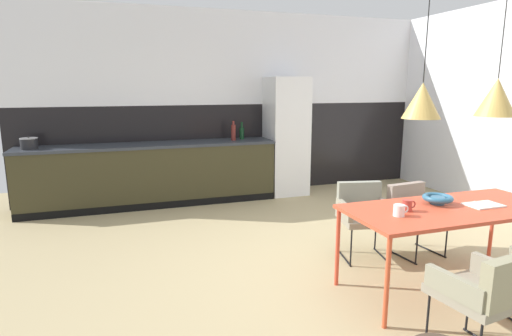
{
  "coord_description": "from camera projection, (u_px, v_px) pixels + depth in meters",
  "views": [
    {
      "loc": [
        -1.84,
        -3.23,
        1.73
      ],
      "look_at": [
        -0.48,
        0.84,
        0.88
      ],
      "focal_mm": 29.35,
      "sensor_mm": 36.0,
      "label": 1
    }
  ],
  "objects": [
    {
      "name": "bottle_wine_green",
      "position": [
        233.0,
        132.0,
        6.4
      ],
      "size": [
        0.07,
        0.07,
        0.3
      ],
      "color": "maroon",
      "rests_on": "kitchen_counter"
    },
    {
      "name": "back_wall_splashback_dark",
      "position": [
        236.0,
        149.0,
        6.86
      ],
      "size": [
        6.68,
        0.12,
        1.44
      ],
      "primitive_type": "cube",
      "color": "black",
      "rests_on": "ground"
    },
    {
      "name": "mug_short_terracotta",
      "position": [
        407.0,
        205.0,
        3.38
      ],
      "size": [
        0.12,
        0.08,
        0.09
      ],
      "color": "#B23D33",
      "rests_on": "dining_table"
    },
    {
      "name": "bottle_spice_small",
      "position": [
        242.0,
        133.0,
        6.55
      ],
      "size": [
        0.07,
        0.07,
        0.27
      ],
      "color": "#0F3319",
      "rests_on": "kitchen_counter"
    },
    {
      "name": "ground_plane",
      "position": [
        333.0,
        274.0,
        3.91
      ],
      "size": [
        8.78,
        8.78,
        0.0
      ],
      "primitive_type": "plane",
      "color": "tan"
    },
    {
      "name": "cooking_pot",
      "position": [
        29.0,
        144.0,
        5.52
      ],
      "size": [
        0.22,
        0.22,
        0.17
      ],
      "color": "black",
      "rests_on": "kitchen_counter"
    },
    {
      "name": "pendant_lamp_over_table_near",
      "position": [
        422.0,
        100.0,
        3.25
      ],
      "size": [
        0.3,
        0.3,
        1.35
      ],
      "color": "black"
    },
    {
      "name": "armchair_near_window",
      "position": [
        489.0,
        288.0,
        2.59
      ],
      "size": [
        0.54,
        0.53,
        0.75
      ],
      "rotation": [
        0.0,
        0.0,
        0.13
      ],
      "color": "gray",
      "rests_on": "ground"
    },
    {
      "name": "fruit_bowl",
      "position": [
        438.0,
        198.0,
        3.58
      ],
      "size": [
        0.25,
        0.25,
        0.08
      ],
      "color": "#33607F",
      "rests_on": "dining_table"
    },
    {
      "name": "dining_table",
      "position": [
        452.0,
        212.0,
        3.51
      ],
      "size": [
        1.82,
        0.79,
        0.73
      ],
      "color": "#CF492E",
      "rests_on": "ground"
    },
    {
      "name": "armchair_corner_seat",
      "position": [
        363.0,
        209.0,
        4.26
      ],
      "size": [
        0.57,
        0.56,
        0.75
      ],
      "rotation": [
        0.0,
        0.0,
        2.93
      ],
      "color": "gray",
      "rests_on": "ground"
    },
    {
      "name": "armchair_by_stool",
      "position": [
        414.0,
        208.0,
        4.34
      ],
      "size": [
        0.53,
        0.52,
        0.72
      ],
      "rotation": [
        0.0,
        0.0,
        3.25
      ],
      "color": "gray",
      "rests_on": "ground"
    },
    {
      "name": "open_book",
      "position": [
        484.0,
        205.0,
        3.54
      ],
      "size": [
        0.3,
        0.2,
        0.02
      ],
      "color": "white",
      "rests_on": "dining_table"
    },
    {
      "name": "kitchen_counter",
      "position": [
        152.0,
        174.0,
        6.14
      ],
      "size": [
        3.64,
        0.63,
        0.9
      ],
      "color": "#35311C",
      "rests_on": "ground"
    },
    {
      "name": "pendant_lamp_over_table_far",
      "position": [
        496.0,
        97.0,
        3.45
      ],
      "size": [
        0.32,
        0.32,
        1.35
      ],
      "color": "black"
    },
    {
      "name": "back_wall_panel_upper",
      "position": [
        235.0,
        58.0,
        6.58
      ],
      "size": [
        6.68,
        0.12,
        1.44
      ],
      "primitive_type": "cube",
      "color": "white",
      "rests_on": "back_wall_splashback_dark"
    },
    {
      "name": "mug_glass_clear",
      "position": [
        399.0,
        210.0,
        3.26
      ],
      "size": [
        0.13,
        0.09,
        0.09
      ],
      "color": "white",
      "rests_on": "dining_table"
    },
    {
      "name": "refrigerator_column",
      "position": [
        286.0,
        136.0,
        6.71
      ],
      "size": [
        0.6,
        0.6,
        1.87
      ],
      "primitive_type": "cube",
      "color": "silver",
      "rests_on": "ground"
    }
  ]
}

